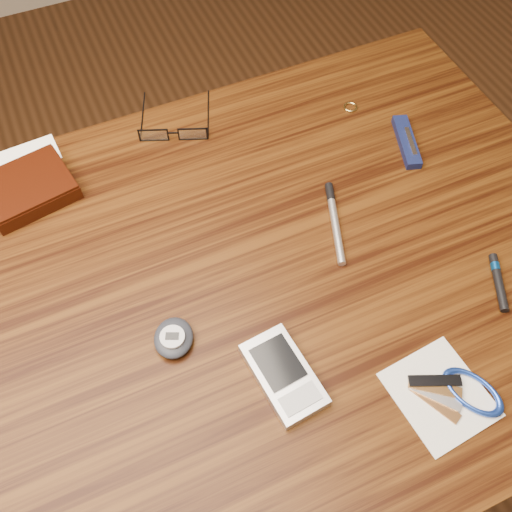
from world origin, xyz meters
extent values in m
plane|color=#472814|center=(0.00, 0.00, 0.00)|extent=(3.80, 3.80, 0.00)
cube|color=#361C08|center=(0.00, 0.00, 0.73)|extent=(1.00, 0.70, 0.03)
cylinder|color=#4C2814|center=(0.45, 0.30, 0.36)|extent=(0.05, 0.05, 0.71)
cube|color=black|center=(-0.21, 0.25, 0.76)|extent=(0.13, 0.12, 0.02)
cube|color=black|center=(-0.21, 0.25, 0.77)|extent=(0.13, 0.11, 0.00)
cube|color=white|center=(-0.20, 0.33, 0.75)|extent=(0.10, 0.06, 0.00)
cube|color=black|center=(-0.02, 0.28, 0.76)|extent=(0.04, 0.02, 0.02)
cube|color=silver|center=(-0.02, 0.28, 0.76)|extent=(0.04, 0.02, 0.02)
cylinder|color=black|center=(-0.02, 0.34, 0.75)|extent=(0.04, 0.10, 0.00)
cube|color=black|center=(0.04, 0.26, 0.76)|extent=(0.04, 0.02, 0.02)
cube|color=silver|center=(0.04, 0.26, 0.76)|extent=(0.04, 0.02, 0.02)
cylinder|color=black|center=(0.08, 0.30, 0.75)|extent=(0.04, 0.10, 0.00)
cube|color=black|center=(0.01, 0.27, 0.76)|extent=(0.01, 0.01, 0.00)
torus|color=tan|center=(0.29, 0.22, 0.75)|extent=(0.03, 0.03, 0.00)
cube|color=#ABACB0|center=(0.00, -0.14, 0.76)|extent=(0.07, 0.11, 0.01)
cube|color=black|center=(0.00, -0.12, 0.77)|extent=(0.05, 0.06, 0.00)
cube|color=gray|center=(0.00, -0.17, 0.77)|extent=(0.05, 0.03, 0.00)
ellipsoid|color=#20212A|center=(-0.10, -0.04, 0.76)|extent=(0.06, 0.07, 0.02)
cylinder|color=#A9ABB1|center=(-0.10, -0.05, 0.77)|extent=(0.03, 0.03, 0.00)
cube|color=black|center=(-0.10, -0.05, 0.77)|extent=(0.02, 0.02, 0.00)
cube|color=silver|center=(0.15, -0.23, 0.75)|extent=(0.11, 0.12, 0.00)
torus|color=#1C3EAF|center=(0.19, -0.24, 0.76)|extent=(0.08, 0.08, 0.01)
cube|color=#A26A39|center=(0.14, -0.23, 0.75)|extent=(0.04, 0.06, 0.00)
cube|color=silver|center=(0.15, -0.23, 0.75)|extent=(0.05, 0.06, 0.00)
cube|color=#9D6C37|center=(0.15, -0.22, 0.76)|extent=(0.06, 0.05, 0.00)
cube|color=black|center=(0.15, -0.21, 0.76)|extent=(0.06, 0.04, 0.00)
cube|color=#111C3E|center=(0.32, 0.12, 0.76)|extent=(0.05, 0.10, 0.01)
cube|color=white|center=(0.33, 0.11, 0.76)|extent=(0.02, 0.05, 0.00)
cylinder|color=silver|center=(0.16, 0.03, 0.76)|extent=(0.06, 0.13, 0.01)
cylinder|color=black|center=(0.17, 0.08, 0.76)|extent=(0.02, 0.03, 0.01)
cylinder|color=black|center=(0.30, -0.14, 0.76)|extent=(0.05, 0.08, 0.01)
cylinder|color=#0F52A9|center=(0.31, -0.12, 0.76)|extent=(0.02, 0.01, 0.01)
camera|label=1|loc=(-0.13, -0.34, 1.38)|focal=40.00mm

